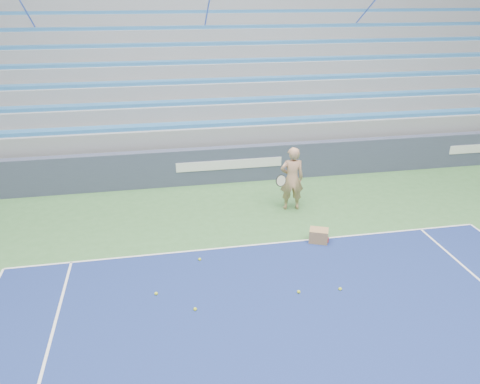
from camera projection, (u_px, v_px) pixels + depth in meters
name	position (u px, v px, depth m)	size (l,w,h in m)	color
sponsor_barrier	(229.00, 164.00, 14.17)	(30.00, 0.32, 1.10)	#3A4158
bleachers	(205.00, 73.00, 18.61)	(31.00, 9.15, 7.30)	gray
tennis_player	(292.00, 179.00, 12.26)	(0.94, 0.86, 1.72)	tan
ball_box	(319.00, 236.00, 10.86)	(0.52, 0.47, 0.32)	#9F794D
tennis_ball_0	(299.00, 292.00, 9.06)	(0.07, 0.07, 0.07)	#C5DA2C
tennis_ball_1	(340.00, 289.00, 9.15)	(0.07, 0.07, 0.07)	#C5DA2C
tennis_ball_2	(317.00, 233.00, 11.23)	(0.07, 0.07, 0.07)	#C5DA2C
tennis_ball_3	(195.00, 309.00, 8.57)	(0.07, 0.07, 0.07)	#C5DA2C
tennis_ball_4	(156.00, 294.00, 9.01)	(0.07, 0.07, 0.07)	#C5DA2C
tennis_ball_5	(200.00, 259.00, 10.15)	(0.07, 0.07, 0.07)	#C5DA2C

